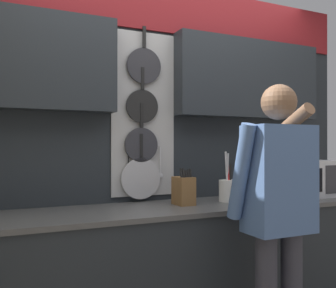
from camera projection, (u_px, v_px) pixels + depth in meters
base_cabinet_counter at (189, 272)px, 2.51m from camera, size 2.61×0.62×0.89m
back_wall_unit at (173, 116)px, 2.77m from camera, size 3.18×0.20×2.49m
microwave at (296, 178)px, 2.92m from camera, size 0.51×0.37×0.28m
knife_block at (184, 190)px, 2.52m from camera, size 0.12×0.15×0.25m
utensil_crock at (228, 190)px, 2.66m from camera, size 0.12×0.12×0.36m
person at (278, 202)px, 2.10m from camera, size 0.54×0.60×1.63m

